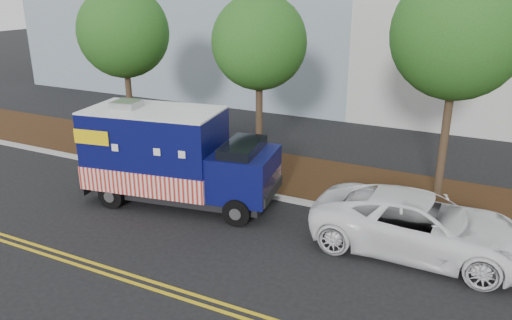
% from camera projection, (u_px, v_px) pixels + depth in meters
% --- Properties ---
extents(ground, '(120.00, 120.00, 0.00)m').
position_uv_depth(ground, '(182.00, 199.00, 16.81)').
color(ground, black).
rests_on(ground, ground).
extents(curb, '(120.00, 0.18, 0.15)m').
position_uv_depth(curb, '(204.00, 183.00, 17.96)').
color(curb, '#9E9E99').
rests_on(curb, ground).
extents(mulch_strip, '(120.00, 4.00, 0.15)m').
position_uv_depth(mulch_strip, '(233.00, 165.00, 19.73)').
color(mulch_strip, '#321E0E').
rests_on(mulch_strip, ground).
extents(centerline_near, '(120.00, 0.10, 0.01)m').
position_uv_depth(centerline_near, '(85.00, 261.00, 13.06)').
color(centerline_near, gold).
rests_on(centerline_near, ground).
extents(centerline_far, '(120.00, 0.10, 0.01)m').
position_uv_depth(centerline_far, '(78.00, 265.00, 12.85)').
color(centerline_far, gold).
rests_on(centerline_far, ground).
extents(tree_a, '(3.74, 3.74, 6.84)m').
position_uv_depth(tree_a, '(124.00, 32.00, 20.44)').
color(tree_a, '#38281C').
rests_on(tree_a, ground).
extents(tree_b, '(3.43, 3.43, 6.59)m').
position_uv_depth(tree_b, '(259.00, 43.00, 17.81)').
color(tree_b, '#38281C').
rests_on(tree_b, ground).
extents(tree_c, '(3.99, 3.99, 7.45)m').
position_uv_depth(tree_c, '(458.00, 34.00, 14.81)').
color(tree_c, '#38281C').
rests_on(tree_c, ground).
extents(sign_post, '(0.06, 0.06, 2.40)m').
position_uv_depth(sign_post, '(168.00, 143.00, 18.74)').
color(sign_post, '#473828').
rests_on(sign_post, ground).
extents(food_truck, '(6.56, 3.30, 3.31)m').
position_uv_depth(food_truck, '(171.00, 159.00, 16.15)').
color(food_truck, black).
rests_on(food_truck, ground).
extents(white_car, '(5.75, 2.68, 1.59)m').
position_uv_depth(white_car, '(421.00, 225.00, 13.27)').
color(white_car, white).
rests_on(white_car, ground).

